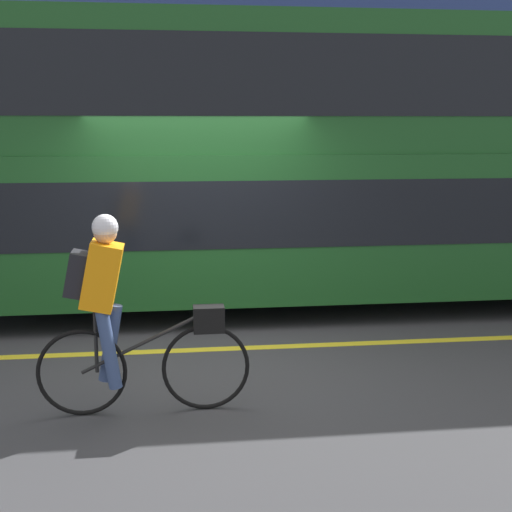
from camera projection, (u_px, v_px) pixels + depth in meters
The scene contains 7 objects.
ground_plane at pixel (204, 356), 7.50m from camera, with size 80.00×80.00×0.00m, color #38383A.
road_center_line at pixel (203, 349), 7.72m from camera, with size 50.00×0.14×0.01m, color yellow.
sidewalk_curb at pixel (188, 260), 12.42m from camera, with size 60.00×1.95×0.14m.
building_facade at pixel (182, 4), 12.71m from camera, with size 60.00×0.30×9.00m.
bus at pixel (396, 152), 9.49m from camera, with size 11.60×2.53×3.68m.
cyclist_on_bike at pixel (121, 309), 5.87m from camera, with size 1.78×0.32×1.70m.
street_sign_post at pixel (47, 184), 11.79m from camera, with size 0.36×0.09×2.28m.
Camera 1 is at (-0.36, -7.19, 2.42)m, focal length 50.00 mm.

